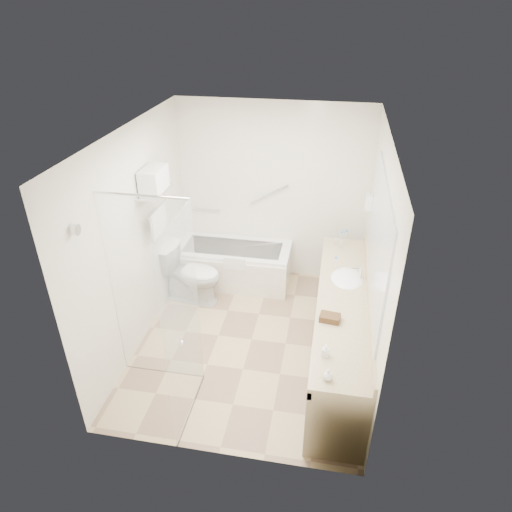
% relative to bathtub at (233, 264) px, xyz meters
% --- Properties ---
extents(floor, '(3.20, 3.20, 0.00)m').
position_rel_bathtub_xyz_m(floor, '(0.50, -1.24, -0.28)').
color(floor, tan).
rests_on(floor, ground).
extents(ceiling, '(2.60, 3.20, 0.10)m').
position_rel_bathtub_xyz_m(ceiling, '(0.50, -1.24, 2.22)').
color(ceiling, silver).
rests_on(ceiling, wall_back).
extents(wall_back, '(2.60, 0.10, 2.50)m').
position_rel_bathtub_xyz_m(wall_back, '(0.50, 0.36, 0.97)').
color(wall_back, beige).
rests_on(wall_back, ground).
extents(wall_front, '(2.60, 0.10, 2.50)m').
position_rel_bathtub_xyz_m(wall_front, '(0.50, -2.84, 0.97)').
color(wall_front, beige).
rests_on(wall_front, ground).
extents(wall_left, '(0.10, 3.20, 2.50)m').
position_rel_bathtub_xyz_m(wall_left, '(-0.80, -1.24, 0.97)').
color(wall_left, beige).
rests_on(wall_left, ground).
extents(wall_right, '(0.10, 3.20, 2.50)m').
position_rel_bathtub_xyz_m(wall_right, '(1.80, -1.24, 0.97)').
color(wall_right, beige).
rests_on(wall_right, ground).
extents(bathtub, '(1.60, 0.73, 0.59)m').
position_rel_bathtub_xyz_m(bathtub, '(0.00, 0.00, 0.00)').
color(bathtub, white).
rests_on(bathtub, floor).
extents(grab_bar_short, '(0.40, 0.03, 0.03)m').
position_rel_bathtub_xyz_m(grab_bar_short, '(-0.45, 0.32, 0.67)').
color(grab_bar_short, silver).
rests_on(grab_bar_short, wall_back).
extents(grab_bar_long, '(0.53, 0.03, 0.33)m').
position_rel_bathtub_xyz_m(grab_bar_long, '(0.45, 0.32, 0.97)').
color(grab_bar_long, silver).
rests_on(grab_bar_long, wall_back).
extents(shower_enclosure, '(0.96, 0.91, 2.11)m').
position_rel_bathtub_xyz_m(shower_enclosure, '(-0.13, -2.16, 0.79)').
color(shower_enclosure, silver).
rests_on(shower_enclosure, floor).
extents(towel_shelf, '(0.24, 0.55, 0.81)m').
position_rel_bathtub_xyz_m(towel_shelf, '(-0.67, -0.89, 1.48)').
color(towel_shelf, silver).
rests_on(towel_shelf, wall_left).
extents(vanity_counter, '(0.55, 2.70, 0.95)m').
position_rel_bathtub_xyz_m(vanity_counter, '(1.52, -1.39, 0.36)').
color(vanity_counter, tan).
rests_on(vanity_counter, floor).
extents(sink, '(0.40, 0.52, 0.14)m').
position_rel_bathtub_xyz_m(sink, '(1.55, -0.99, 0.54)').
color(sink, white).
rests_on(sink, vanity_counter).
extents(faucet, '(0.03, 0.03, 0.14)m').
position_rel_bathtub_xyz_m(faucet, '(1.70, -0.99, 0.65)').
color(faucet, silver).
rests_on(faucet, vanity_counter).
extents(mirror, '(0.02, 2.00, 1.20)m').
position_rel_bathtub_xyz_m(mirror, '(1.79, -1.39, 1.27)').
color(mirror, '#AFB4BB').
rests_on(mirror, wall_right).
extents(hairdryer_unit, '(0.08, 0.10, 0.18)m').
position_rel_bathtub_xyz_m(hairdryer_unit, '(1.75, -0.19, 1.17)').
color(hairdryer_unit, silver).
rests_on(hairdryer_unit, wall_right).
extents(toilet, '(0.86, 0.56, 0.80)m').
position_rel_bathtub_xyz_m(toilet, '(-0.45, -0.54, 0.12)').
color(toilet, white).
rests_on(toilet, floor).
extents(amenity_basket, '(0.21, 0.15, 0.07)m').
position_rel_bathtub_xyz_m(amenity_basket, '(1.39, -1.80, 0.61)').
color(amenity_basket, '#442A18').
rests_on(amenity_basket, vanity_counter).
extents(soap_bottle_a, '(0.08, 0.13, 0.06)m').
position_rel_bathtub_xyz_m(soap_bottle_a, '(1.37, -2.32, 0.60)').
color(soap_bottle_a, silver).
rests_on(soap_bottle_a, vanity_counter).
extents(soap_bottle_b, '(0.12, 0.13, 0.09)m').
position_rel_bathtub_xyz_m(soap_bottle_b, '(1.41, -2.60, 0.62)').
color(soap_bottle_b, silver).
rests_on(soap_bottle_b, vanity_counter).
extents(water_bottle_left, '(0.06, 0.06, 0.18)m').
position_rel_bathtub_xyz_m(water_bottle_left, '(1.53, -0.14, 0.66)').
color(water_bottle_left, silver).
rests_on(water_bottle_left, vanity_counter).
extents(water_bottle_mid, '(0.06, 0.06, 0.18)m').
position_rel_bathtub_xyz_m(water_bottle_mid, '(1.46, -0.19, 0.66)').
color(water_bottle_mid, silver).
rests_on(water_bottle_mid, vanity_counter).
extents(water_bottle_right, '(0.05, 0.05, 0.17)m').
position_rel_bathtub_xyz_m(water_bottle_right, '(1.41, -0.82, 0.65)').
color(water_bottle_right, silver).
rests_on(water_bottle_right, vanity_counter).
extents(drinking_glass_near, '(0.07, 0.07, 0.08)m').
position_rel_bathtub_xyz_m(drinking_glass_near, '(1.46, -0.29, 0.61)').
color(drinking_glass_near, silver).
rests_on(drinking_glass_near, vanity_counter).
extents(drinking_glass_far, '(0.07, 0.07, 0.09)m').
position_rel_bathtub_xyz_m(drinking_glass_far, '(1.40, -0.20, 0.62)').
color(drinking_glass_far, silver).
rests_on(drinking_glass_far, vanity_counter).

